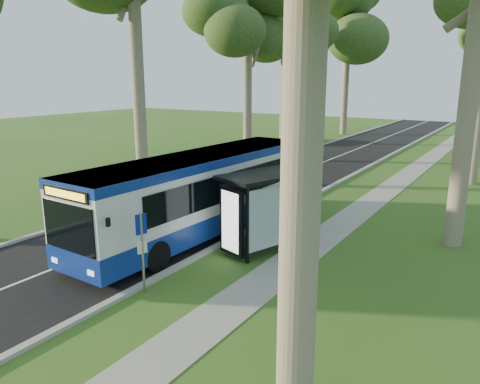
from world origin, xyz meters
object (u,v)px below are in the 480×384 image
(car_white, at_px, (257,149))
(bus, at_px, (201,194))
(bus_stop_sign, at_px, (142,243))
(car_silver, at_px, (304,134))
(bus_shelter, at_px, (262,199))
(litter_bin, at_px, (309,214))

(car_white, bearing_deg, bus, -56.60)
(bus_stop_sign, xyz_separation_m, car_silver, (-9.67, 32.70, -0.74))
(bus_shelter, bearing_deg, bus, -171.74)
(car_white, relative_size, car_silver, 0.81)
(litter_bin, xyz_separation_m, car_silver, (-11.20, 24.13, 0.28))
(bus, relative_size, car_silver, 2.52)
(bus_stop_sign, distance_m, car_white, 24.34)
(litter_bin, distance_m, car_silver, 26.60)
(bus, distance_m, bus_shelter, 3.20)
(litter_bin, bearing_deg, bus_stop_sign, -100.13)
(bus, bearing_deg, bus_shelter, -7.70)
(bus, xyz_separation_m, litter_bin, (3.26, 3.35, -1.16))
(bus_stop_sign, height_order, bus_shelter, bus_shelter)
(litter_bin, bearing_deg, bus_shelter, -91.82)
(bus, relative_size, car_white, 3.13)
(bus, height_order, bus_stop_sign, bus)
(bus_shelter, bearing_deg, litter_bin, 106.74)
(bus_stop_sign, bearing_deg, car_white, 131.04)
(bus_shelter, relative_size, litter_bin, 3.52)
(bus_stop_sign, relative_size, litter_bin, 2.33)
(litter_bin, height_order, car_white, car_white)
(bus, bearing_deg, car_white, 115.66)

